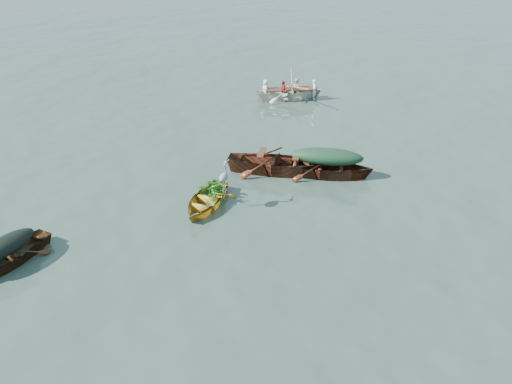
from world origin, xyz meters
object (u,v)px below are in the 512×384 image
open_wooden_boat (279,173)px  rowed_boat (290,100)px  green_tarp_boat (325,176)px  dark_covered_boat (8,264)px  yellow_dinghy (206,206)px  heron (224,182)px

open_wooden_boat → rowed_boat: 7.76m
green_tarp_boat → open_wooden_boat: open_wooden_boat is taller
dark_covered_boat → green_tarp_boat: bearing=57.7°
yellow_dinghy → heron: (0.55, 0.08, 0.84)m
open_wooden_boat → heron: size_ratio=5.02×
yellow_dinghy → green_tarp_boat: bearing=46.5°
green_tarp_boat → heron: 3.81m
dark_covered_boat → open_wooden_boat: size_ratio=0.66×
yellow_dinghy → dark_covered_boat: bearing=-129.3°
dark_covered_boat → heron: heron is taller
yellow_dinghy → rowed_boat: 10.32m
green_tarp_boat → heron: heron is taller
dark_covered_boat → open_wooden_boat: 8.25m
rowed_boat → dark_covered_boat: bearing=141.4°
yellow_dinghy → green_tarp_boat: green_tarp_boat is taller
yellow_dinghy → green_tarp_boat: (2.69, 3.11, 0.00)m
dark_covered_boat → yellow_dinghy: bearing=59.5°
open_wooden_boat → rowed_boat: size_ratio=1.10×
dark_covered_boat → green_tarp_boat: green_tarp_boat is taller
green_tarp_boat → rowed_boat: bearing=14.7°
dark_covered_boat → rowed_boat: (2.28, 14.49, 0.00)m
heron → green_tarp_boat: bearing=52.1°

